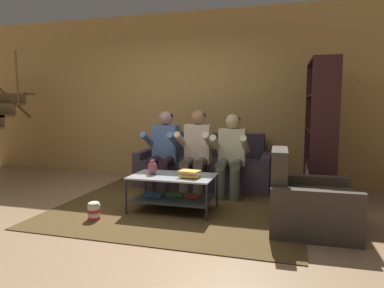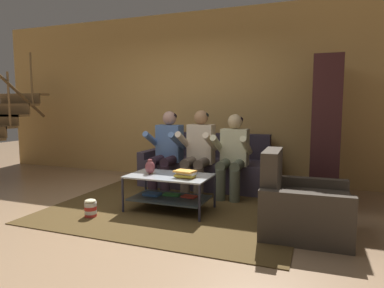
% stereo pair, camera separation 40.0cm
% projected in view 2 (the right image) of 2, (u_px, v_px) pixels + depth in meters
% --- Properties ---
extents(ground, '(16.80, 16.80, 0.00)m').
position_uv_depth(ground, '(124.00, 218.00, 3.93)').
color(ground, '#9C7A5A').
extents(back_partition, '(8.40, 0.12, 2.90)m').
position_uv_depth(back_partition, '(197.00, 96.00, 6.05)').
color(back_partition, tan).
rests_on(back_partition, ground).
extents(couch, '(2.10, 0.88, 0.83)m').
position_uv_depth(couch, '(209.00, 168.00, 5.51)').
color(couch, '#3E3645').
rests_on(couch, ground).
extents(person_seated_left, '(0.50, 0.58, 1.20)m').
position_uv_depth(person_seated_left, '(167.00, 148.00, 5.17)').
color(person_seated_left, '#2D1E2A').
rests_on(person_seated_left, ground).
extents(person_seated_middle, '(0.50, 0.58, 1.22)m').
position_uv_depth(person_seated_middle, '(199.00, 149.00, 4.98)').
color(person_seated_middle, brown).
rests_on(person_seated_middle, ground).
extents(person_seated_right, '(0.50, 0.58, 1.17)m').
position_uv_depth(person_seated_right, '(233.00, 152.00, 4.80)').
color(person_seated_right, '#535945').
rests_on(person_seated_right, ground).
extents(coffee_table, '(1.01, 0.60, 0.44)m').
position_uv_depth(coffee_table, '(169.00, 187.00, 4.21)').
color(coffee_table, '#B1B8BE').
rests_on(coffee_table, ground).
extents(area_rug, '(3.00, 3.38, 0.01)m').
position_uv_depth(area_rug, '(189.00, 198.00, 4.77)').
color(area_rug, '#4D391B').
rests_on(area_rug, ground).
extents(vase, '(0.12, 0.12, 0.18)m').
position_uv_depth(vase, '(150.00, 167.00, 4.26)').
color(vase, brown).
rests_on(vase, coffee_table).
extents(book_stack, '(0.26, 0.21, 0.09)m').
position_uv_depth(book_stack, '(186.00, 174.00, 4.03)').
color(book_stack, orange).
rests_on(book_stack, coffee_table).
extents(bookshelf, '(0.35, 1.14, 1.90)m').
position_uv_depth(bookshelf, '(327.00, 146.00, 4.65)').
color(bookshelf, '#35191A').
rests_on(bookshelf, ground).
extents(armchair, '(0.87, 0.83, 0.84)m').
position_uv_depth(armchair, '(301.00, 208.00, 3.44)').
color(armchair, '#3E362D').
rests_on(armchair, ground).
extents(popcorn_tub, '(0.14, 0.14, 0.21)m').
position_uv_depth(popcorn_tub, '(91.00, 208.00, 3.96)').
color(popcorn_tub, red).
rests_on(popcorn_tub, ground).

